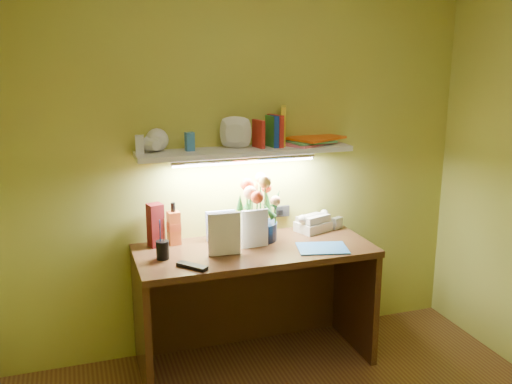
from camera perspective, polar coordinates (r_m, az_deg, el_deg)
desk at (r=3.53m, az=-0.13°, el=-11.31°), size 1.40×0.60×0.75m
flower_bouquet at (r=3.47m, az=0.32°, el=-1.72°), size 0.25×0.25×0.39m
telephone at (r=3.69m, az=5.74°, el=-2.96°), size 0.25×0.21×0.12m
desk_clock at (r=3.76m, az=8.11°, el=-3.09°), size 0.08×0.07×0.08m
whisky_bottle at (r=3.44m, az=-8.24°, el=-3.14°), size 0.08×0.08×0.26m
whisky_box at (r=3.43m, az=-10.01°, el=-3.28°), size 0.10×0.10×0.26m
pen_cup at (r=3.23m, az=-9.34°, el=-5.12°), size 0.08×0.08×0.18m
art_card at (r=3.50m, az=-3.51°, el=-3.37°), size 0.18×0.04×0.18m
tv_remote at (r=3.10m, az=-6.41°, el=-7.38°), size 0.16×0.17×0.02m
blue_folder at (r=3.39m, az=6.65°, el=-5.60°), size 0.33×0.27×0.01m
desk_book_a at (r=3.21m, az=-4.83°, el=-4.36°), size 0.19×0.05×0.25m
desk_book_b at (r=3.33m, az=-1.47°, el=-3.84°), size 0.17×0.02×0.23m
wall_shelf at (r=3.41m, az=-1.07°, el=4.75°), size 1.33×0.36×0.27m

